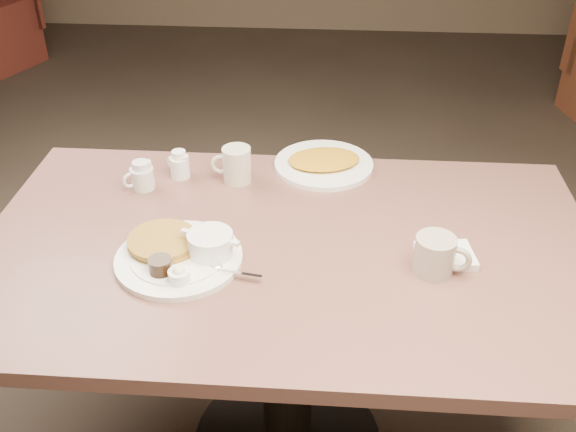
# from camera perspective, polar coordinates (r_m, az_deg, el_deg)

# --- Properties ---
(diner_table) EXTENTS (1.50, 0.90, 0.75)m
(diner_table) POSITION_cam_1_polar(r_m,az_deg,el_deg) (1.70, -0.05, -7.14)
(diner_table) COLOR #84564C
(diner_table) RESTS_ON ground
(main_plate) EXTENTS (0.39, 0.37, 0.07)m
(main_plate) POSITION_cam_1_polar(r_m,az_deg,el_deg) (1.55, -9.11, -3.07)
(main_plate) COLOR white
(main_plate) RESTS_ON diner_table
(coffee_mug_near) EXTENTS (0.14, 0.11, 0.09)m
(coffee_mug_near) POSITION_cam_1_polar(r_m,az_deg,el_deg) (1.52, 12.67, -3.28)
(coffee_mug_near) COLOR #B1A595
(coffee_mug_near) RESTS_ON diner_table
(napkin) EXTENTS (0.14, 0.12, 0.02)m
(napkin) POSITION_cam_1_polar(r_m,az_deg,el_deg) (1.58, 13.44, -3.37)
(napkin) COLOR white
(napkin) RESTS_ON diner_table
(coffee_mug_far) EXTENTS (0.11, 0.08, 0.10)m
(coffee_mug_far) POSITION_cam_1_polar(r_m,az_deg,el_deg) (1.83, -4.52, 4.44)
(coffee_mug_far) COLOR beige
(coffee_mug_far) RESTS_ON diner_table
(creamer_left) EXTENTS (0.09, 0.08, 0.08)m
(creamer_left) POSITION_cam_1_polar(r_m,az_deg,el_deg) (1.84, -12.53, 3.37)
(creamer_left) COLOR silver
(creamer_left) RESTS_ON diner_table
(creamer_right) EXTENTS (0.07, 0.06, 0.08)m
(creamer_right) POSITION_cam_1_polar(r_m,az_deg,el_deg) (1.87, -9.36, 4.37)
(creamer_right) COLOR white
(creamer_right) RESTS_ON diner_table
(hash_plate) EXTENTS (0.34, 0.34, 0.04)m
(hash_plate) POSITION_cam_1_polar(r_m,az_deg,el_deg) (1.91, 3.11, 4.61)
(hash_plate) COLOR white
(hash_plate) RESTS_ON diner_table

